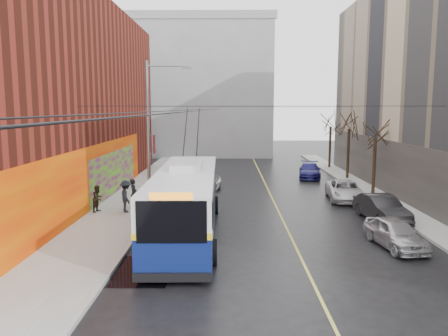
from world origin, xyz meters
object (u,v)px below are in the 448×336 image
at_px(pedestrian_c, 126,196).
at_px(trolleybus, 186,201).
at_px(tree_near, 376,127).
at_px(parked_car_a, 395,233).
at_px(tree_mid, 349,120).
at_px(pedestrian_a, 134,194).
at_px(streetlight_pole, 151,133).
at_px(parked_car_b, 381,208).
at_px(following_car, 208,183).
at_px(parked_car_c, 345,191).
at_px(tree_far, 331,119).
at_px(parked_car_d, 310,171).
at_px(pedestrian_b, 98,199).

bearing_deg(pedestrian_c, trolleybus, -160.19).
xyz_separation_m(tree_near, parked_car_a, (-2.99, -12.18, -4.31)).
height_order(tree_mid, pedestrian_a, tree_mid).
height_order(streetlight_pole, trolleybus, streetlight_pole).
relative_size(streetlight_pole, tree_near, 1.41).
height_order(parked_car_b, following_car, parked_car_b).
bearing_deg(parked_car_a, parked_car_c, 79.55).
relative_size(tree_far, following_car, 1.69).
distance_m(trolleybus, parked_car_d, 20.47).
height_order(streetlight_pole, parked_car_a, streetlight_pole).
distance_m(tree_far, parked_car_b, 22.05).
xyz_separation_m(tree_near, pedestrian_a, (-16.41, -5.24, -3.90)).
distance_m(tree_mid, pedestrian_c, 21.63).
relative_size(following_car, pedestrian_b, 2.43).
distance_m(tree_far, pedestrian_a, 25.61).
xyz_separation_m(trolleybus, parked_car_d, (9.49, 18.11, -1.08)).
height_order(streetlight_pole, tree_mid, streetlight_pole).
bearing_deg(parked_car_d, tree_near, -58.29).
bearing_deg(pedestrian_b, parked_car_d, -29.99).
distance_m(tree_far, parked_car_d, 8.27).
distance_m(streetlight_pole, parked_car_c, 13.88).
bearing_deg(tree_near, pedestrian_b, -161.73).
distance_m(streetlight_pole, following_car, 8.79).
height_order(parked_car_a, pedestrian_a, pedestrian_a).
bearing_deg(trolleybus, pedestrian_a, 125.30).
bearing_deg(streetlight_pole, trolleybus, -60.23).
bearing_deg(tree_far, streetlight_pole, -127.12).
distance_m(parked_car_c, pedestrian_b, 16.37).
height_order(parked_car_c, pedestrian_b, pedestrian_b).
relative_size(streetlight_pole, parked_car_a, 2.30).
relative_size(tree_mid, parked_car_a, 1.71).
bearing_deg(parked_car_a, pedestrian_a, 144.58).
relative_size(streetlight_pole, parked_car_d, 1.94).
xyz_separation_m(tree_mid, tree_far, (0.00, 7.00, -0.11)).
height_order(trolleybus, parked_car_c, trolleybus).
relative_size(parked_car_b, parked_car_d, 0.96).
bearing_deg(parked_car_a, tree_far, 75.43).
bearing_deg(pedestrian_b, pedestrian_c, -74.60).
xyz_separation_m(trolleybus, pedestrian_a, (-3.72, 5.04, -0.67)).
distance_m(parked_car_a, pedestrian_b, 16.57).
relative_size(tree_near, pedestrian_a, 3.44).
xyz_separation_m(tree_mid, following_car, (-12.12, -5.89, -4.59)).
height_order(pedestrian_a, pedestrian_c, pedestrian_c).
xyz_separation_m(parked_car_a, parked_car_b, (0.99, 4.67, 0.07)).
height_order(tree_far, pedestrian_a, tree_far).
bearing_deg(following_car, pedestrian_a, -115.38).
bearing_deg(pedestrian_c, pedestrian_a, -40.69).
distance_m(pedestrian_a, pedestrian_b, 2.14).
relative_size(tree_mid, parked_car_b, 1.51).
xyz_separation_m(parked_car_b, parked_car_c, (-0.56, 5.63, -0.06)).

